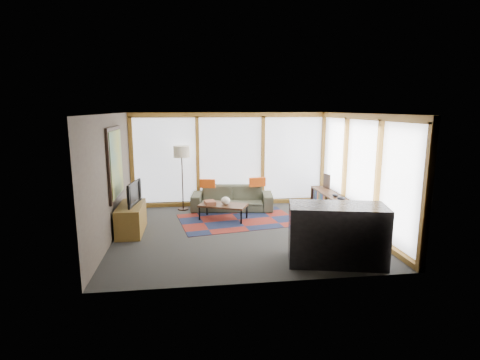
{
  "coord_description": "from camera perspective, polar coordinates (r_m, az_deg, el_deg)",
  "views": [
    {
      "loc": [
        -1.09,
        -7.9,
        2.71
      ],
      "look_at": [
        0.0,
        0.4,
        1.1
      ],
      "focal_mm": 28.0,
      "sensor_mm": 36.0,
      "label": 1
    }
  ],
  "objects": [
    {
      "name": "bowl_a",
      "position": [
        9.16,
        15.18,
        -2.72
      ],
      "size": [
        0.22,
        0.22,
        0.1
      ],
      "primitive_type": "ellipsoid",
      "rotation": [
        0.0,
        0.0,
        0.12
      ],
      "color": "black",
      "rests_on": "bookshelf"
    },
    {
      "name": "rug",
      "position": [
        9.26,
        -0.31,
        -6.1
      ],
      "size": [
        3.03,
        2.23,
        0.01
      ],
      "primitive_type": "cube",
      "rotation": [
        0.0,
        0.0,
        0.17
      ],
      "color": "maroon",
      "rests_on": "ground"
    },
    {
      "name": "sofa",
      "position": [
        10.14,
        -1.22,
        -2.77
      ],
      "size": [
        2.26,
        1.12,
        0.63
      ],
      "primitive_type": "imported",
      "rotation": [
        0.0,
        0.0,
        -0.13
      ],
      "color": "#373C2D",
      "rests_on": "ground"
    },
    {
      "name": "bookshelf",
      "position": [
        9.78,
        13.91,
        -3.81
      ],
      "size": [
        0.41,
        2.27,
        0.57
      ],
      "primitive_type": null,
      "color": "#361F15",
      "rests_on": "ground"
    },
    {
      "name": "shelf_picture",
      "position": [
        10.42,
        13.08,
        -0.18
      ],
      "size": [
        0.09,
        0.3,
        0.39
      ],
      "primitive_type": "cube",
      "rotation": [
        0.0,
        0.0,
        0.19
      ],
      "color": "black",
      "rests_on": "bookshelf"
    },
    {
      "name": "tv_console",
      "position": [
        8.64,
        -16.24,
        -5.68
      ],
      "size": [
        0.52,
        1.25,
        0.62
      ],
      "primitive_type": "cube",
      "color": "brown",
      "rests_on": "ground"
    },
    {
      "name": "room_envelope",
      "position": [
        8.69,
        3.1,
        3.13
      ],
      "size": [
        5.52,
        5.02,
        2.62
      ],
      "color": "#463B35",
      "rests_on": "ground"
    },
    {
      "name": "book_stack",
      "position": [
        9.2,
        -4.61,
        -3.49
      ],
      "size": [
        0.29,
        0.34,
        0.1
      ],
      "primitive_type": "cube",
      "rotation": [
        0.0,
        0.0,
        0.18
      ],
      "color": "brown",
      "rests_on": "coffee_table"
    },
    {
      "name": "ground",
      "position": [
        8.43,
        0.36,
        -7.88
      ],
      "size": [
        5.5,
        5.5,
        0.0
      ],
      "primitive_type": "plane",
      "color": "#292927",
      "rests_on": "ground"
    },
    {
      "name": "bowl_b",
      "position": [
        9.49,
        14.31,
        -2.27
      ],
      "size": [
        0.18,
        0.18,
        0.07
      ],
      "primitive_type": "ellipsoid",
      "rotation": [
        0.0,
        0.0,
        0.21
      ],
      "color": "black",
      "rests_on": "bookshelf"
    },
    {
      "name": "floor_lamp",
      "position": [
        10.15,
        -8.78,
        0.29
      ],
      "size": [
        0.44,
        0.44,
        1.73
      ],
      "primitive_type": null,
      "color": "#2F1F15",
      "rests_on": "ground"
    },
    {
      "name": "pillow_left",
      "position": [
        9.96,
        -4.97,
        -0.53
      ],
      "size": [
        0.42,
        0.2,
        0.22
      ],
      "primitive_type": "cube",
      "rotation": [
        0.0,
        0.0,
        -0.19
      ],
      "color": "#CE4A10",
      "rests_on": "sofa"
    },
    {
      "name": "vase",
      "position": [
        9.18,
        -2.22,
        -3.18
      ],
      "size": [
        0.25,
        0.25,
        0.2
      ],
      "primitive_type": "ellipsoid",
      "rotation": [
        0.0,
        0.0,
        -0.11
      ],
      "color": "silver",
      "rests_on": "coffee_table"
    },
    {
      "name": "television",
      "position": [
        8.54,
        -16.37,
        -1.94
      ],
      "size": [
        0.25,
        0.9,
        0.51
      ],
      "primitive_type": "imported",
      "rotation": [
        0.0,
        0.0,
        1.42
      ],
      "color": "black",
      "rests_on": "tv_console"
    },
    {
      "name": "bar_counter",
      "position": [
        6.87,
        14.53,
        -7.99
      ],
      "size": [
        1.8,
        1.12,
        1.05
      ],
      "primitive_type": "cube",
      "rotation": [
        0.0,
        0.0,
        -0.22
      ],
      "color": "black",
      "rests_on": "ground"
    },
    {
      "name": "pillow_right",
      "position": [
        10.1,
        2.67,
        -0.3
      ],
      "size": [
        0.45,
        0.18,
        0.24
      ],
      "primitive_type": "cube",
      "rotation": [
        0.0,
        0.0,
        0.11
      ],
      "color": "#CE4A10",
      "rests_on": "sofa"
    },
    {
      "name": "coffee_table",
      "position": [
        9.28,
        -2.56,
        -4.88
      ],
      "size": [
        1.28,
        0.99,
        0.38
      ],
      "primitive_type": null,
      "rotation": [
        0.0,
        0.0,
        -0.42
      ],
      "color": "#361F15",
      "rests_on": "ground"
    }
  ]
}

